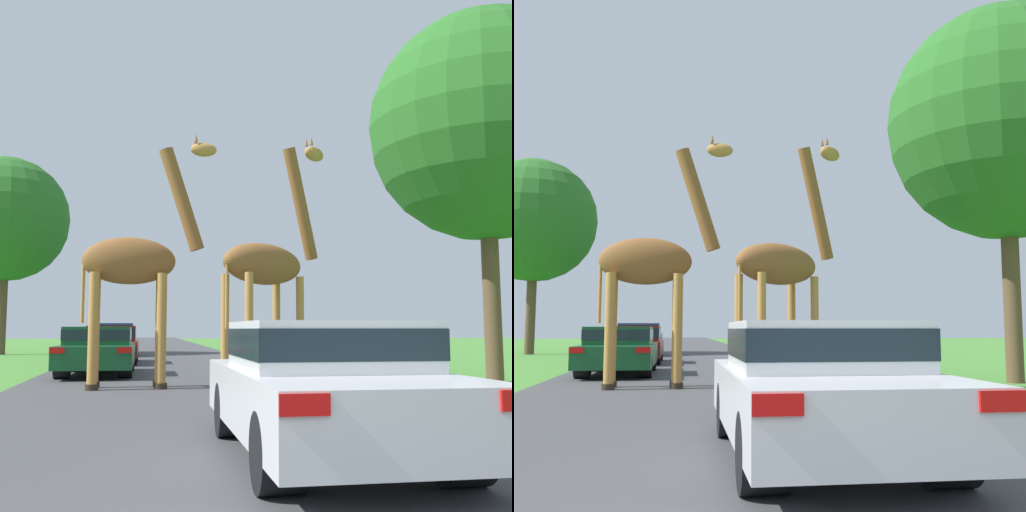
# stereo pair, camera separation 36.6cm
# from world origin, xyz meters

# --- Properties ---
(road) EXTENTS (6.76, 120.00, 0.00)m
(road) POSITION_xyz_m (0.00, 30.00, 0.00)
(road) COLOR #424244
(road) RESTS_ON ground
(giraffe_near_road) EXTENTS (2.56, 2.10, 5.13)m
(giraffe_near_road) POSITION_xyz_m (1.56, 10.25, 2.39)
(giraffe_near_road) COLOR #B77F3D
(giraffe_near_road) RESTS_ON ground
(giraffe_companion) EXTENTS (2.74, 0.86, 5.30)m
(giraffe_companion) POSITION_xyz_m (-0.92, 11.73, 2.44)
(giraffe_companion) COLOR #B77F3D
(giraffe_companion) RESTS_ON ground
(car_lead_maroon) EXTENTS (1.76, 4.20, 1.25)m
(car_lead_maroon) POSITION_xyz_m (0.96, 4.36, 0.67)
(car_lead_maroon) COLOR silver
(car_lead_maroon) RESTS_ON ground
(car_queue_right) EXTENTS (1.79, 4.63, 1.29)m
(car_queue_right) POSITION_xyz_m (-1.85, 21.49, 0.70)
(car_queue_right) COLOR #561914
(car_queue_right) RESTS_ON ground
(car_queue_left) EXTENTS (1.96, 3.95, 1.44)m
(car_queue_left) POSITION_xyz_m (-2.15, 28.01, 0.77)
(car_queue_left) COLOR navy
(car_queue_left) RESTS_ON ground
(car_far_ahead) EXTENTS (1.83, 4.59, 1.24)m
(car_far_ahead) POSITION_xyz_m (-1.92, 15.83, 0.67)
(car_far_ahead) COLOR #144C28
(car_far_ahead) RESTS_ON ground
(tree_left_edge) EXTENTS (5.37, 5.37, 8.58)m
(tree_left_edge) POSITION_xyz_m (7.03, 11.88, 5.88)
(tree_left_edge) COLOR brown
(tree_left_edge) RESTS_ON ground
(tree_centre_back) EXTENTS (5.93, 5.93, 9.36)m
(tree_centre_back) POSITION_xyz_m (-7.36, 30.10, 6.37)
(tree_centre_back) COLOR brown
(tree_centre_back) RESTS_ON ground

